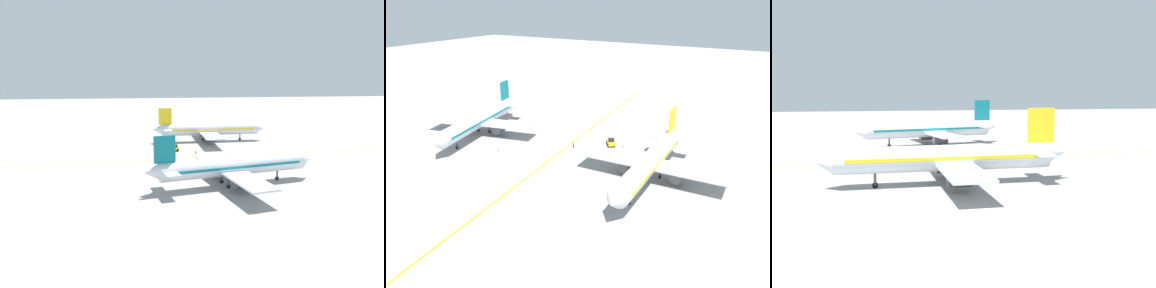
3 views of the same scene
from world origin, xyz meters
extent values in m
plane|color=gray|center=(0.00, 0.00, 0.00)|extent=(400.00, 400.00, 0.00)
cube|color=yellow|center=(0.00, 0.00, 0.00)|extent=(11.55, 119.52, 0.01)
cylinder|color=silver|center=(-21.78, 4.45, 3.80)|extent=(4.36, 30.08, 3.60)
cone|color=silver|center=(-22.19, 20.64, 3.80)|extent=(3.48, 2.49, 3.42)
cone|color=silver|center=(-21.36, -12.05, 4.10)|extent=(3.13, 3.08, 3.06)
cube|color=yellow|center=(-21.78, 4.45, 3.95)|extent=(4.32, 27.08, 0.50)
cube|color=silver|center=(-21.75, 3.45, 3.08)|extent=(28.12, 5.91, 0.36)
cylinder|color=#4C4C51|center=(-26.75, 3.32, 1.83)|extent=(2.28, 3.25, 2.20)
cylinder|color=#4C4C51|center=(-16.75, 3.57, 1.83)|extent=(2.28, 3.25, 2.20)
cube|color=yellow|center=(-21.42, -9.55, 8.10)|extent=(0.46, 4.01, 5.00)
cube|color=silver|center=(-21.44, -9.05, 4.20)|extent=(9.06, 2.63, 0.24)
cylinder|color=#4C4C51|center=(-22.02, 14.04, 1.40)|extent=(0.36, 0.36, 2.00)
cylinder|color=black|center=(-22.02, 14.04, 0.40)|extent=(0.30, 0.81, 0.80)
cylinder|color=#4C4C51|center=(-23.33, 2.41, 1.40)|extent=(0.36, 0.36, 2.00)
cylinder|color=black|center=(-23.33, 2.41, 0.40)|extent=(0.30, 0.81, 0.80)
cylinder|color=#4C4C51|center=(-20.13, 2.49, 1.40)|extent=(0.36, 0.36, 2.00)
cylinder|color=black|center=(-20.13, 2.49, 0.40)|extent=(0.30, 0.81, 0.80)
cylinder|color=silver|center=(23.15, 1.70, 3.80)|extent=(10.00, 30.07, 3.60)
cone|color=silver|center=(19.65, 17.51, 3.80)|extent=(3.86, 3.08, 3.42)
cone|color=silver|center=(26.72, -14.41, 4.10)|extent=(3.64, 3.59, 3.06)
cube|color=#0F727F|center=(23.15, 1.70, 3.95)|extent=(9.39, 27.15, 0.50)
cube|color=silver|center=(23.37, 0.72, 3.08)|extent=(28.46, 11.13, 0.36)
cylinder|color=#4C4C51|center=(18.48, -0.36, 1.83)|extent=(2.84, 3.60, 2.20)
cylinder|color=#4C4C51|center=(28.25, 1.80, 1.83)|extent=(2.84, 3.60, 2.20)
cube|color=#0F727F|center=(26.18, -11.97, 8.10)|extent=(1.22, 3.98, 5.00)
cube|color=silver|center=(26.07, -11.48, 4.20)|extent=(9.31, 4.29, 0.24)
cylinder|color=#4C4C51|center=(21.07, 11.07, 1.40)|extent=(0.36, 0.36, 2.00)
cylinder|color=black|center=(21.07, 11.07, 0.40)|extent=(0.45, 0.84, 0.80)
cylinder|color=#4C4C51|center=(22.02, -0.60, 1.40)|extent=(0.36, 0.36, 2.00)
cylinder|color=black|center=(22.02, -0.60, 0.40)|extent=(0.45, 0.84, 0.80)
cylinder|color=#4C4C51|center=(25.14, 0.09, 1.40)|extent=(0.36, 0.36, 2.00)
cylinder|color=black|center=(25.14, 0.09, 0.40)|extent=(0.45, 0.84, 0.80)
cube|color=gold|center=(-8.02, -8.11, 0.80)|extent=(2.95, 3.32, 0.90)
cube|color=black|center=(-8.34, -7.66, 1.60)|extent=(1.68, 1.63, 0.70)
sphere|color=orange|center=(-8.34, -7.66, 2.03)|extent=(0.16, 0.16, 0.16)
cylinder|color=black|center=(-9.19, -7.75, 0.35)|extent=(0.61, 0.72, 0.70)
cylinder|color=black|center=(-7.97, -6.88, 0.35)|extent=(0.61, 0.72, 0.70)
cylinder|color=black|center=(-8.07, -9.34, 0.35)|extent=(0.61, 0.72, 0.70)
cylinder|color=black|center=(-6.85, -8.48, 0.35)|extent=(0.61, 0.72, 0.70)
cylinder|color=#23232D|center=(-1.42, -2.62, 0.42)|extent=(0.16, 0.16, 0.85)
cylinder|color=#23232D|center=(-1.27, -2.75, 0.42)|extent=(0.16, 0.16, 0.85)
cube|color=orange|center=(-1.34, -2.68, 1.15)|extent=(0.41, 0.40, 0.60)
cylinder|color=orange|center=(-1.52, -2.52, 1.15)|extent=(0.10, 0.10, 0.55)
cylinder|color=orange|center=(-1.16, -2.84, 1.15)|extent=(0.10, 0.10, 0.55)
sphere|color=tan|center=(-1.34, -2.68, 1.57)|extent=(0.22, 0.22, 0.22)
cone|color=orange|center=(-11.01, -8.63, 0.28)|extent=(0.32, 0.32, 0.55)
cone|color=orange|center=(12.08, 7.46, 0.28)|extent=(0.32, 0.32, 0.55)
cone|color=orange|center=(-0.74, 1.24, 0.28)|extent=(0.32, 0.32, 0.55)
camera|label=1|loc=(91.82, -14.91, 22.28)|focal=35.00mm
camera|label=2|loc=(-41.73, 64.89, 31.98)|focal=35.00mm
camera|label=3|loc=(-82.55, 13.46, 13.20)|focal=42.00mm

